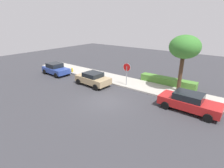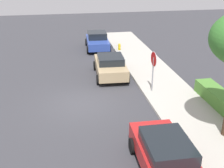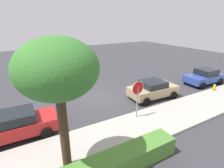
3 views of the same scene
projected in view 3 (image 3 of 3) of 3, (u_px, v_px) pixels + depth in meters
name	position (u px, v px, depth m)	size (l,w,h in m)	color
ground_plane	(99.00, 97.00, 14.54)	(60.00, 60.00, 0.00)	#38383D
sidewalk_curb	(138.00, 128.00, 10.21)	(32.00, 3.08, 0.14)	#B2ADA3
stop_sign	(138.00, 93.00, 10.71)	(0.88, 0.08, 2.55)	gray
parked_car_tan	(153.00, 89.00, 14.11)	(4.04, 2.27, 1.44)	tan
parked_car_red	(13.00, 126.00, 9.21)	(4.62, 2.06, 1.49)	red
parked_car_blue	(204.00, 77.00, 17.24)	(3.98, 2.20, 1.50)	#2D479E
street_tree_near_corner	(57.00, 71.00, 5.88)	(2.86, 2.86, 5.55)	#422D1E
fire_hydrant	(214.00, 88.00, 15.39)	(0.30, 0.22, 0.72)	gold
front_yard_hedge	(114.00, 164.00, 7.15)	(6.07, 0.98, 0.86)	#4C8433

